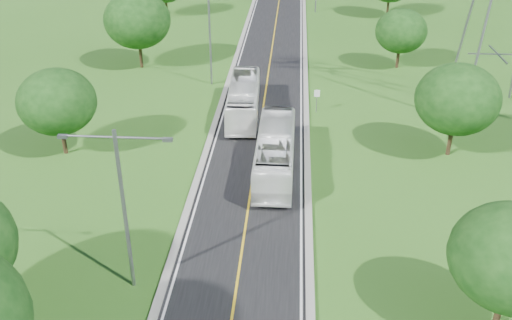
# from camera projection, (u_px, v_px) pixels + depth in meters

# --- Properties ---
(ground) EXTENTS (260.00, 260.00, 0.00)m
(ground) POSITION_uv_depth(u_px,v_px,m) (273.00, 45.00, 75.07)
(ground) COLOR #2A5A19
(ground) RESTS_ON ground
(road) EXTENTS (8.00, 150.00, 0.06)m
(road) POSITION_uv_depth(u_px,v_px,m) (274.00, 32.00, 80.32)
(road) COLOR black
(road) RESTS_ON ground
(curb_left) EXTENTS (0.50, 150.00, 0.22)m
(curb_left) POSITION_uv_depth(u_px,v_px,m) (244.00, 31.00, 80.54)
(curb_left) COLOR gray
(curb_left) RESTS_ON ground
(curb_right) EXTENTS (0.50, 150.00, 0.22)m
(curb_right) POSITION_uv_depth(u_px,v_px,m) (305.00, 32.00, 80.02)
(curb_right) COLOR gray
(curb_right) RESTS_ON ground
(speed_limit_sign) EXTENTS (0.55, 0.09, 2.40)m
(speed_limit_sign) POSITION_uv_depth(u_px,v_px,m) (317.00, 97.00, 54.65)
(speed_limit_sign) COLOR slate
(speed_limit_sign) RESTS_ON ground
(streetlight_near_left) EXTENTS (5.90, 0.25, 10.00)m
(streetlight_near_left) POSITION_uv_depth(u_px,v_px,m) (123.00, 199.00, 30.45)
(streetlight_near_left) COLOR slate
(streetlight_near_left) RESTS_ON ground
(streetlight_mid_left) EXTENTS (5.90, 0.25, 10.00)m
(streetlight_mid_left) POSITION_uv_depth(u_px,v_px,m) (210.00, 30.00, 59.44)
(streetlight_mid_left) COLOR slate
(streetlight_mid_left) RESTS_ON ground
(tree_lb) EXTENTS (6.30, 6.30, 7.33)m
(tree_lb) POSITION_uv_depth(u_px,v_px,m) (57.00, 102.00, 45.73)
(tree_lb) COLOR black
(tree_lb) RESTS_ON ground
(tree_lc) EXTENTS (7.56, 7.56, 8.79)m
(tree_lc) POSITION_uv_depth(u_px,v_px,m) (137.00, 20.00, 64.56)
(tree_lc) COLOR black
(tree_lc) RESTS_ON ground
(tree_rb) EXTENTS (6.72, 6.72, 7.82)m
(tree_rb) POSITION_uv_depth(u_px,v_px,m) (457.00, 99.00, 45.39)
(tree_rb) COLOR black
(tree_rb) RESTS_ON ground
(tree_rc) EXTENTS (5.88, 5.88, 6.84)m
(tree_rc) POSITION_uv_depth(u_px,v_px,m) (401.00, 31.00, 65.07)
(tree_rc) COLOR black
(tree_rc) RESTS_ON ground
(bus_outbound) EXTENTS (2.90, 12.08, 3.36)m
(bus_outbound) POSITION_uv_depth(u_px,v_px,m) (275.00, 152.00, 44.32)
(bus_outbound) COLOR white
(bus_outbound) RESTS_ON road
(bus_inbound) EXTENTS (3.16, 11.74, 3.24)m
(bus_inbound) POSITION_uv_depth(u_px,v_px,m) (244.00, 99.00, 54.04)
(bus_inbound) COLOR white
(bus_inbound) RESTS_ON road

